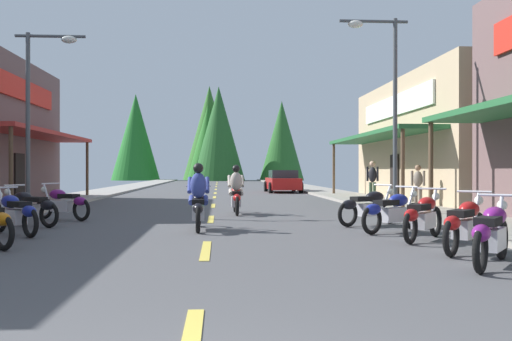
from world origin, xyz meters
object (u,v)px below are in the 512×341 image
Objects in this scene: motorcycle_parked_left_4 at (63,203)px; rider_cruising_lead at (198,202)px; pedestrian_by_shop at (372,179)px; motorcycle_parked_right_0 at (491,233)px; rider_cruising_trailing at (236,194)px; motorcycle_parked_right_1 at (465,224)px; streetlamp_right at (385,86)px; pedestrian_browsing at (418,184)px; motorcycle_parked_left_2 at (15,213)px; motorcycle_parked_left_3 at (29,207)px; motorcycle_parked_right_3 at (392,211)px; streetlamp_left at (39,95)px; motorcycle_parked_right_2 at (423,216)px; parked_car_curbside at (283,181)px; motorcycle_parked_right_4 at (368,206)px.

rider_cruising_lead is (3.88, -2.89, 0.17)m from motorcycle_parked_left_4.
motorcycle_parked_right_0 is at bearing 37.69° from pedestrian_by_shop.
motorcycle_parked_left_4 is 0.85× the size of rider_cruising_trailing.
motorcycle_parked_right_0 is 1.05× the size of motorcycle_parked_right_1.
rider_cruising_trailing is at bearing 55.98° from motorcycle_parked_right_0.
pedestrian_browsing is at bearing 49.89° from streetlamp_right.
motorcycle_parked_right_0 and motorcycle_parked_left_2 have the same top height.
motorcycle_parked_left_3 is (-8.93, 5.03, 0.00)m from motorcycle_parked_right_1.
motorcycle_parked_right_3 is at bearing -133.09° from motorcycle_parked_left_2.
streetlamp_left is 3.21× the size of motorcycle_parked_right_3.
motorcycle_parked_right_2 is at bearing 45.73° from motorcycle_parked_right_1.
streetlamp_left is 11.00m from streetlamp_right.
streetlamp_right reaches higher than motorcycle_parked_left_4.
motorcycle_parked_right_0 is at bearing -148.71° from motorcycle_parked_right_1.
streetlamp_left reaches higher than parked_car_curbside.
pedestrian_by_shop reaches higher than rider_cruising_lead.
motorcycle_parked_right_3 is at bearing -104.67° from streetlamp_right.
motorcycle_parked_right_2 is 24.54m from parked_car_curbside.
streetlamp_right is 18.17m from parked_car_curbside.
motorcycle_parked_right_3 and motorcycle_parked_left_4 have the same top height.
motorcycle_parked_right_3 is 8.84m from motorcycle_parked_left_3.
pedestrian_browsing is (1.88, 2.24, -3.15)m from streetlamp_right.
parked_car_curbside is at bearing -79.82° from motorcycle_parked_left_3.
parked_car_curbside is at bearing 41.24° from motorcycle_parked_right_1.
motorcycle_parked_right_4 is at bearing 38.79° from motorcycle_parked_right_0.
streetlamp_left is at bearing -43.67° from motorcycle_parked_left_3.
pedestrian_browsing reaches higher than rider_cruising_lead.
streetlamp_left is at bearing 44.02° from rider_cruising_lead.
streetlamp_right is at bearing -53.67° from rider_cruising_lead.
motorcycle_parked_right_0 is (9.67, -10.49, -3.32)m from streetlamp_left.
motorcycle_parked_right_1 is 0.94× the size of pedestrian_by_shop.
motorcycle_parked_left_3 is at bearing -76.32° from streetlamp_left.
motorcycle_parked_left_2 and motorcycle_parked_left_4 have the same top height.
streetlamp_left is at bearing 112.51° from motorcycle_parked_right_3.
motorcycle_parked_right_0 is 0.41× the size of parked_car_curbside.
pedestrian_browsing is (3.36, 5.84, 0.43)m from motorcycle_parked_right_4.
motorcycle_parked_left_2 is at bearing 111.10° from motorcycle_parked_right_1.
pedestrian_by_shop is at bearing -109.03° from motorcycle_parked_left_3.
parked_car_curbside is at bearing 94.04° from streetlamp_right.
streetlamp_right is 11.13m from motorcycle_parked_left_3.
motorcycle_parked_left_4 is 1.02× the size of pedestrian_by_shop.
motorcycle_parked_left_3 is 1.04× the size of pedestrian_by_shop.
streetlamp_right is (10.98, -0.71, 0.26)m from streetlamp_left.
motorcycle_parked_right_0 is 4.53m from motorcycle_parked_right_3.
motorcycle_parked_right_2 is (-0.14, 1.62, 0.00)m from motorcycle_parked_right_1.
motorcycle_parked_right_2 and motorcycle_parked_left_4 have the same top height.
rider_cruising_lead is at bearing -162.20° from motorcycle_parked_left_3.
motorcycle_parked_right_1 and motorcycle_parked_left_2 have the same top height.
motorcycle_parked_right_2 is 1.06× the size of motorcycle_parked_left_2.
motorcycle_parked_left_4 is at bearing 109.54° from rider_cruising_trailing.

